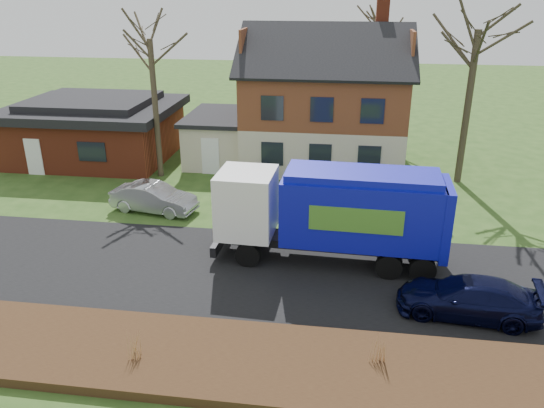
# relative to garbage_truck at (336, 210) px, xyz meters

# --- Properties ---
(ground) EXTENTS (120.00, 120.00, 0.00)m
(ground) POSITION_rel_garbage_truck_xyz_m (-3.05, -1.29, -2.16)
(ground) COLOR #294918
(ground) RESTS_ON ground
(road) EXTENTS (80.00, 7.00, 0.02)m
(road) POSITION_rel_garbage_truck_xyz_m (-3.05, -1.29, -2.15)
(road) COLOR black
(road) RESTS_ON ground
(mulch_verge) EXTENTS (80.00, 3.50, 0.30)m
(mulch_verge) POSITION_rel_garbage_truck_xyz_m (-3.05, -6.59, -2.01)
(mulch_verge) COLOR black
(mulch_verge) RESTS_ON ground
(main_house) EXTENTS (12.95, 8.95, 9.26)m
(main_house) POSITION_rel_garbage_truck_xyz_m (-1.56, 12.62, 1.87)
(main_house) COLOR beige
(main_house) RESTS_ON ground
(ranch_house) EXTENTS (9.80, 8.20, 3.70)m
(ranch_house) POSITION_rel_garbage_truck_xyz_m (-15.05, 11.71, -0.34)
(ranch_house) COLOR maroon
(ranch_house) RESTS_ON ground
(garbage_truck) EXTENTS (8.81, 2.67, 3.74)m
(garbage_truck) POSITION_rel_garbage_truck_xyz_m (0.00, 0.00, 0.00)
(garbage_truck) COLOR black
(garbage_truck) RESTS_ON ground
(silver_sedan) EXTENTS (4.28, 2.14, 1.35)m
(silver_sedan) POSITION_rel_garbage_truck_xyz_m (-8.59, 3.79, -1.48)
(silver_sedan) COLOR #A5A8AC
(silver_sedan) RESTS_ON ground
(navy_wagon) EXTENTS (4.66, 2.33, 1.30)m
(navy_wagon) POSITION_rel_garbage_truck_xyz_m (4.41, -3.09, -1.51)
(navy_wagon) COLOR black
(navy_wagon) RESTS_ON ground
(tree_front_west) EXTENTS (3.48, 3.48, 10.34)m
(tree_front_west) POSITION_rel_garbage_truck_xyz_m (-10.00, 8.78, 6.37)
(tree_front_west) COLOR #453B29
(tree_front_west) RESTS_ON ground
(tree_front_east) EXTENTS (4.10, 4.10, 11.40)m
(tree_front_east) POSITION_rel_garbage_truck_xyz_m (6.46, 10.09, 7.11)
(tree_front_east) COLOR #3C3424
(tree_front_east) RESTS_ON ground
(tree_back) EXTENTS (3.22, 3.22, 10.20)m
(tree_back) POSITION_rel_garbage_truck_xyz_m (2.52, 19.90, 6.34)
(tree_back) COLOR #433728
(tree_back) RESTS_ON ground
(grass_clump_mid) EXTENTS (0.30, 0.25, 0.85)m
(grass_clump_mid) POSITION_rel_garbage_truck_xyz_m (-5.31, -6.99, -1.43)
(grass_clump_mid) COLOR tan
(grass_clump_mid) RESTS_ON mulch_verge
(grass_clump_east) EXTENTS (0.32, 0.26, 0.79)m
(grass_clump_east) POSITION_rel_garbage_truck_xyz_m (1.42, -6.29, -1.46)
(grass_clump_east) COLOR #A9794A
(grass_clump_east) RESTS_ON mulch_verge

